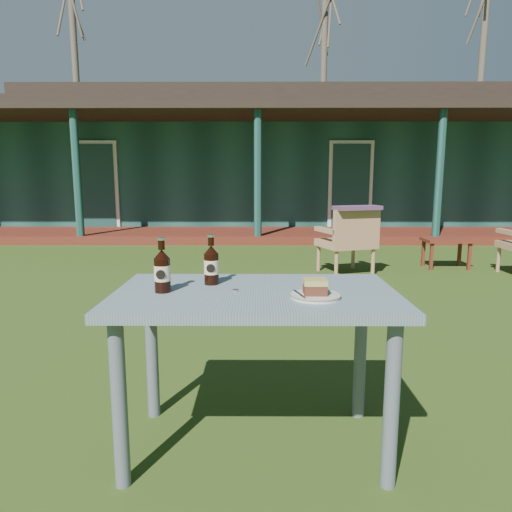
{
  "coord_description": "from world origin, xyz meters",
  "views": [
    {
      "loc": [
        0.01,
        -3.49,
        1.19
      ],
      "look_at": [
        0.0,
        -1.3,
        0.82
      ],
      "focal_mm": 32.0,
      "sensor_mm": 36.0,
      "label": 1
    }
  ],
  "objects_px": {
    "cola_bottle_far": "(162,270)",
    "armchair_left": "(349,238)",
    "cola_bottle_near": "(211,265)",
    "side_table": "(447,243)",
    "plate": "(315,296)",
    "cake_slice": "(315,286)",
    "cafe_table": "(256,314)"
  },
  "relations": [
    {
      "from": "plate",
      "to": "side_table",
      "type": "bearing_deg",
      "value": 61.83
    },
    {
      "from": "cafe_table",
      "to": "plate",
      "type": "bearing_deg",
      "value": -24.53
    },
    {
      "from": "cake_slice",
      "to": "armchair_left",
      "type": "xyz_separation_m",
      "value": [
        0.91,
        3.87,
        -0.3
      ]
    },
    {
      "from": "cola_bottle_near",
      "to": "armchair_left",
      "type": "bearing_deg",
      "value": 69.69
    },
    {
      "from": "armchair_left",
      "to": "side_table",
      "type": "distance_m",
      "value": 1.47
    },
    {
      "from": "cake_slice",
      "to": "armchair_left",
      "type": "height_order",
      "value": "armchair_left"
    },
    {
      "from": "cola_bottle_far",
      "to": "side_table",
      "type": "bearing_deg",
      "value": 55.13
    },
    {
      "from": "plate",
      "to": "side_table",
      "type": "xyz_separation_m",
      "value": [
        2.31,
        4.3,
        -0.39
      ]
    },
    {
      "from": "cola_bottle_far",
      "to": "cake_slice",
      "type": "bearing_deg",
      "value": -7.82
    },
    {
      "from": "cola_bottle_near",
      "to": "side_table",
      "type": "height_order",
      "value": "cola_bottle_near"
    },
    {
      "from": "cola_bottle_far",
      "to": "side_table",
      "type": "height_order",
      "value": "cola_bottle_far"
    },
    {
      "from": "cake_slice",
      "to": "cola_bottle_far",
      "type": "distance_m",
      "value": 0.64
    },
    {
      "from": "cola_bottle_far",
      "to": "plate",
      "type": "bearing_deg",
      "value": -8.0
    },
    {
      "from": "plate",
      "to": "armchair_left",
      "type": "relative_size",
      "value": 0.25
    },
    {
      "from": "cake_slice",
      "to": "side_table",
      "type": "height_order",
      "value": "cake_slice"
    },
    {
      "from": "cake_slice",
      "to": "cola_bottle_near",
      "type": "height_order",
      "value": "cola_bottle_near"
    },
    {
      "from": "cafe_table",
      "to": "cola_bottle_near",
      "type": "height_order",
      "value": "cola_bottle_near"
    },
    {
      "from": "plate",
      "to": "cake_slice",
      "type": "xyz_separation_m",
      "value": [
        -0.0,
        0.0,
        0.04
      ]
    },
    {
      "from": "cake_slice",
      "to": "plate",
      "type": "bearing_deg",
      "value": -48.78
    },
    {
      "from": "cola_bottle_far",
      "to": "armchair_left",
      "type": "height_order",
      "value": "cola_bottle_far"
    },
    {
      "from": "plate",
      "to": "side_table",
      "type": "relative_size",
      "value": 0.34
    },
    {
      "from": "cafe_table",
      "to": "armchair_left",
      "type": "distance_m",
      "value": 3.94
    },
    {
      "from": "side_table",
      "to": "cola_bottle_near",
      "type": "bearing_deg",
      "value": -124.02
    },
    {
      "from": "plate",
      "to": "armchair_left",
      "type": "bearing_deg",
      "value": 76.84
    },
    {
      "from": "cola_bottle_near",
      "to": "side_table",
      "type": "relative_size",
      "value": 0.38
    },
    {
      "from": "armchair_left",
      "to": "cake_slice",
      "type": "bearing_deg",
      "value": -103.2
    },
    {
      "from": "plate",
      "to": "cola_bottle_near",
      "type": "bearing_deg",
      "value": 151.91
    },
    {
      "from": "cake_slice",
      "to": "cafe_table",
      "type": "bearing_deg",
      "value": 155.75
    },
    {
      "from": "armchair_left",
      "to": "side_table",
      "type": "height_order",
      "value": "armchair_left"
    },
    {
      "from": "cola_bottle_near",
      "to": "armchair_left",
      "type": "xyz_separation_m",
      "value": [
        1.35,
        3.64,
        -0.35
      ]
    },
    {
      "from": "cake_slice",
      "to": "armchair_left",
      "type": "bearing_deg",
      "value": 76.8
    },
    {
      "from": "armchair_left",
      "to": "cola_bottle_near",
      "type": "bearing_deg",
      "value": -110.31
    }
  ]
}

